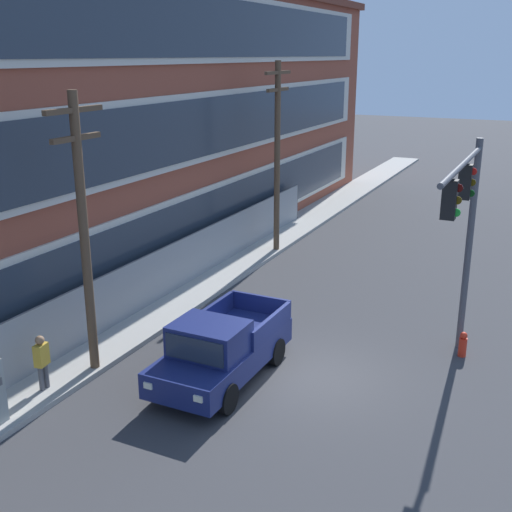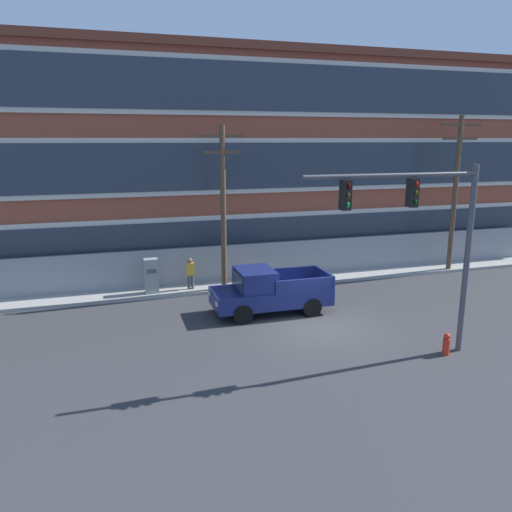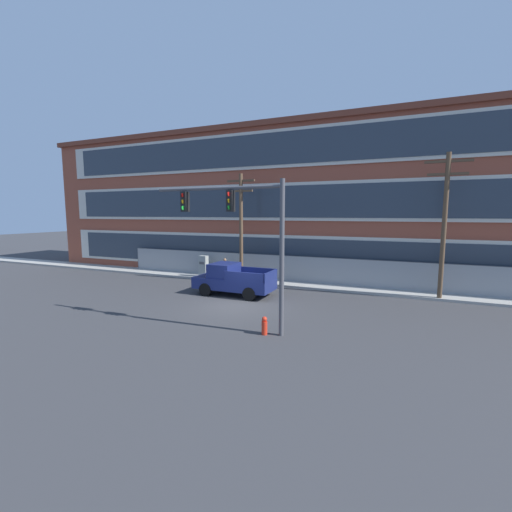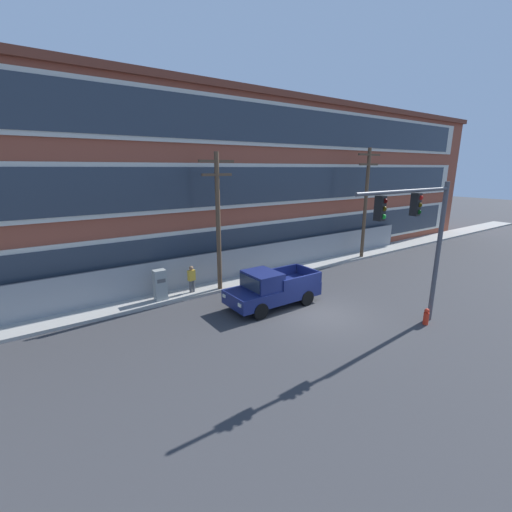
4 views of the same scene
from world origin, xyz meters
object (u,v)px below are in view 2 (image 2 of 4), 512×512
object	(u,v)px
pickup_truck_navy	(268,292)
fire_hydrant	(446,344)
electrical_cabinet	(151,277)
utility_pole_midblock	(456,188)
pedestrian_near_cabinet	(190,273)
utility_pole_near_corner	(223,203)
traffic_signal_mast	(426,223)

from	to	relation	value
pickup_truck_navy	fire_hydrant	bearing A→B (deg)	-52.42
pickup_truck_navy	electrical_cabinet	world-z (taller)	pickup_truck_navy
utility_pole_midblock	pedestrian_near_cabinet	xyz separation A→B (m)	(-14.43, 0.40, -3.70)
utility_pole_near_corner	fire_hydrant	bearing A→B (deg)	-59.19
pickup_truck_navy	utility_pole_midblock	world-z (taller)	utility_pole_midblock
electrical_cabinet	pickup_truck_navy	bearing A→B (deg)	-40.45
pickup_truck_navy	utility_pole_near_corner	size ratio (longest dim) A/B	0.64
pickup_truck_navy	pedestrian_near_cabinet	distance (m)	4.73
utility_pole_midblock	fire_hydrant	size ratio (longest dim) A/B	10.83
utility_pole_midblock	electrical_cabinet	distance (m)	16.71
utility_pole_near_corner	utility_pole_midblock	size ratio (longest dim) A/B	0.93
utility_pole_near_corner	electrical_cabinet	world-z (taller)	utility_pole_near_corner
traffic_signal_mast	electrical_cabinet	bearing A→B (deg)	129.94
traffic_signal_mast	utility_pole_midblock	distance (m)	12.38
utility_pole_midblock	traffic_signal_mast	bearing A→B (deg)	-132.41
traffic_signal_mast	utility_pole_near_corner	bearing A→B (deg)	116.26
pedestrian_near_cabinet	fire_hydrant	xyz separation A→B (m)	(7.14, -9.73, -0.59)
utility_pole_near_corner	pedestrian_near_cabinet	xyz separation A→B (m)	(-1.58, 0.40, -3.34)
pickup_truck_navy	fire_hydrant	xyz separation A→B (m)	(4.48, -5.82, -0.55)
fire_hydrant	electrical_cabinet	bearing A→B (deg)	132.92
electrical_cabinet	pedestrian_near_cabinet	xyz separation A→B (m)	(1.85, 0.06, 0.07)
electrical_cabinet	pedestrian_near_cabinet	world-z (taller)	electrical_cabinet
traffic_signal_mast	fire_hydrant	distance (m)	4.34
utility_pole_midblock	pedestrian_near_cabinet	size ratio (longest dim) A/B	5.00
pickup_truck_navy	utility_pole_near_corner	world-z (taller)	utility_pole_near_corner
fire_hydrant	utility_pole_midblock	bearing A→B (deg)	51.99
utility_pole_near_corner	fire_hydrant	distance (m)	11.55
pickup_truck_navy	fire_hydrant	world-z (taller)	pickup_truck_navy
fire_hydrant	traffic_signal_mast	bearing A→B (deg)	169.69
pickup_truck_navy	pedestrian_near_cabinet	xyz separation A→B (m)	(-2.66, 3.91, 0.04)
traffic_signal_mast	pickup_truck_navy	xyz separation A→B (m)	(-3.42, 5.63, -3.65)
utility_pole_near_corner	electrical_cabinet	xyz separation A→B (m)	(-3.43, 0.34, -3.41)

